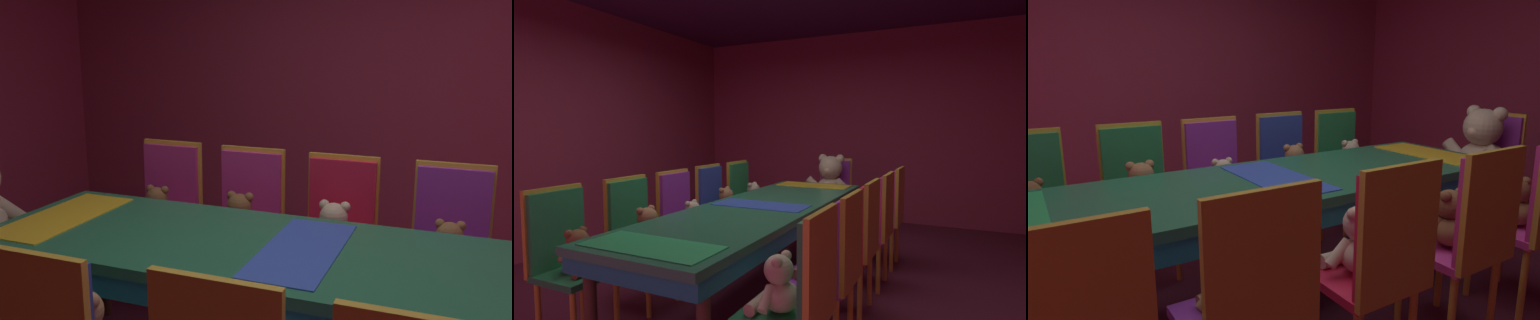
{
  "view_description": "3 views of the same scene",
  "coord_description": "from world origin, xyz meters",
  "views": [
    {
      "loc": [
        -2.17,
        -0.64,
        1.62
      ],
      "look_at": [
        0.12,
        0.26,
        1.09
      ],
      "focal_mm": 38.96,
      "sensor_mm": 36.0,
      "label": 1
    },
    {
      "loc": [
        1.46,
        -2.85,
        1.36
      ],
      "look_at": [
        -0.07,
        0.32,
        1.08
      ],
      "focal_mm": 28.08,
      "sensor_mm": 36.0,
      "label": 2
    },
    {
      "loc": [
        1.95,
        -1.18,
        1.34
      ],
      "look_at": [
        -0.09,
        0.11,
        0.81
      ],
      "focal_mm": 30.0,
      "sensor_mm": 36.0,
      "label": 3
    }
  ],
  "objects": [
    {
      "name": "chair_right_2",
      "position": [
        0.81,
        0.02,
        0.6
      ],
      "size": [
        0.42,
        0.41,
        0.98
      ],
      "rotation": [
        0.0,
        0.0,
        3.14
      ],
      "color": "red",
      "rests_on": "ground_plane"
    },
    {
      "name": "teddy_left_2",
      "position": [
        -0.67,
        -0.01,
        0.57
      ],
      "size": [
        0.22,
        0.29,
        0.27
      ],
      "color": "beige",
      "rests_on": "chair_left_2"
    },
    {
      "name": "teddy_right_4",
      "position": [
        0.7,
        1.16,
        0.58
      ],
      "size": [
        0.23,
        0.29,
        0.28
      ],
      "rotation": [
        0.0,
        0.0,
        3.14
      ],
      "color": "brown",
      "rests_on": "chair_right_4"
    },
    {
      "name": "ground_plane",
      "position": [
        0.0,
        0.0,
        0.0
      ],
      "size": [
        7.9,
        7.9,
        0.0
      ],
      "primitive_type": "plane",
      "color": "#591E33"
    },
    {
      "name": "teddy_right_3",
      "position": [
        0.68,
        0.59,
        0.59
      ],
      "size": [
        0.24,
        0.32,
        0.3
      ],
      "rotation": [
        0.0,
        0.0,
        3.14
      ],
      "color": "brown",
      "rests_on": "chair_right_3"
    },
    {
      "name": "teddy_left_0",
      "position": [
        -0.69,
        -1.16,
        0.58
      ],
      "size": [
        0.23,
        0.29,
        0.28
      ],
      "color": "brown",
      "rests_on": "chair_left_0"
    },
    {
      "name": "teddy_left_4",
      "position": [
        -0.67,
        1.14,
        0.58
      ],
      "size": [
        0.24,
        0.31,
        0.29
      ],
      "color": "beige",
      "rests_on": "chair_left_4"
    },
    {
      "name": "chair_left_3",
      "position": [
        -0.85,
        0.6,
        0.6
      ],
      "size": [
        0.42,
        0.41,
        0.98
      ],
      "color": "#2D47B2",
      "rests_on": "ground_plane"
    },
    {
      "name": "teddy_right_2",
      "position": [
        0.66,
        0.02,
        0.59
      ],
      "size": [
        0.25,
        0.33,
        0.31
      ],
      "rotation": [
        0.0,
        0.0,
        3.14
      ],
      "color": "beige",
      "rests_on": "chair_right_2"
    },
    {
      "name": "chair_left_0",
      "position": [
        -0.84,
        -1.16,
        0.6
      ],
      "size": [
        0.42,
        0.41,
        0.98
      ],
      "color": "#268C4C",
      "rests_on": "ground_plane"
    },
    {
      "name": "throne_chair",
      "position": [
        0.0,
        2.03,
        0.6
      ],
      "size": [
        0.41,
        0.42,
        0.98
      ],
      "rotation": [
        0.0,
        0.0,
        -1.57
      ],
      "color": "purple",
      "rests_on": "ground_plane"
    },
    {
      "name": "teddy_right_1",
      "position": [
        0.67,
        -0.58,
        0.57
      ],
      "size": [
        0.22,
        0.29,
        0.27
      ],
      "rotation": [
        0.0,
        0.0,
        3.14
      ],
      "color": "olive",
      "rests_on": "chair_right_1"
    },
    {
      "name": "chair_left_1",
      "position": [
        -0.82,
        -0.56,
        0.6
      ],
      "size": [
        0.42,
        0.41,
        0.98
      ],
      "color": "#268C4C",
      "rests_on": "ground_plane"
    },
    {
      "name": "chair_right_1",
      "position": [
        0.82,
        -0.58,
        0.6
      ],
      "size": [
        0.42,
        0.41,
        0.98
      ],
      "rotation": [
        0.0,
        0.0,
        3.14
      ],
      "color": "purple",
      "rests_on": "ground_plane"
    },
    {
      "name": "banquet_table",
      "position": [
        0.0,
        0.0,
        0.66
      ],
      "size": [
        0.9,
        2.98,
        0.75
      ],
      "color": "#26724C",
      "rests_on": "ground_plane"
    },
    {
      "name": "teddy_left_1",
      "position": [
        -0.68,
        -0.56,
        0.59
      ],
      "size": [
        0.26,
        0.33,
        0.31
      ],
      "color": "#9E7247",
      "rests_on": "chair_left_1"
    },
    {
      "name": "chair_right_3",
      "position": [
        0.83,
        0.59,
        0.6
      ],
      "size": [
        0.42,
        0.41,
        0.98
      ],
      "rotation": [
        0.0,
        0.0,
        3.14
      ],
      "color": "#CC338C",
      "rests_on": "ground_plane"
    },
    {
      "name": "wall_left",
      "position": [
        -2.6,
        0.0,
        1.4
      ],
      "size": [
        0.12,
        6.4,
        2.8
      ],
      "primitive_type": "cube",
      "color": "#99334C",
      "rests_on": "ground_plane"
    },
    {
      "name": "chair_left_2",
      "position": [
        -0.81,
        -0.01,
        0.6
      ],
      "size": [
        0.42,
        0.41,
        0.98
      ],
      "color": "purple",
      "rests_on": "ground_plane"
    },
    {
      "name": "teddy_left_3",
      "position": [
        -0.7,
        0.6,
        0.59
      ],
      "size": [
        0.25,
        0.32,
        0.31
      ],
      "color": "#9E7247",
      "rests_on": "chair_left_3"
    },
    {
      "name": "king_teddy_bear",
      "position": [
        0.0,
        1.87,
        0.71
      ],
      "size": [
        0.62,
        0.48,
        0.58
      ],
      "rotation": [
        0.0,
        0.0,
        -1.57
      ],
      "color": "beige",
      "rests_on": "throne_chair"
    },
    {
      "name": "chair_left_4",
      "position": [
        -0.82,
        1.14,
        0.6
      ],
      "size": [
        0.42,
        0.41,
        0.98
      ],
      "color": "#268C4C",
      "rests_on": "ground_plane"
    }
  ]
}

